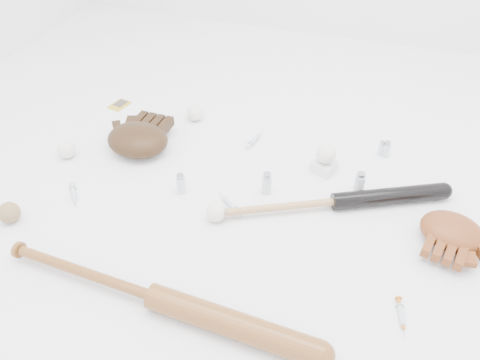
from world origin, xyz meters
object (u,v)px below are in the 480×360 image
(glove_dark, at_px, (138,139))
(bat_wood, at_px, (154,297))
(bat_dark, at_px, (335,202))
(pedestal, at_px, (324,166))

(glove_dark, bearing_deg, bat_wood, -57.35)
(bat_dark, xyz_separation_m, pedestal, (-0.07, 0.19, -0.01))
(glove_dark, bearing_deg, bat_dark, -4.57)
(bat_dark, bearing_deg, glove_dark, 147.52)
(bat_wood, xyz_separation_m, pedestal, (0.34, 0.73, -0.02))
(glove_dark, xyz_separation_m, pedestal, (0.72, 0.10, -0.03))
(glove_dark, distance_m, pedestal, 0.72)
(bat_dark, relative_size, bat_wood, 0.83)
(pedestal, bearing_deg, bat_wood, -114.82)
(bat_dark, xyz_separation_m, bat_wood, (-0.41, -0.54, 0.01))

